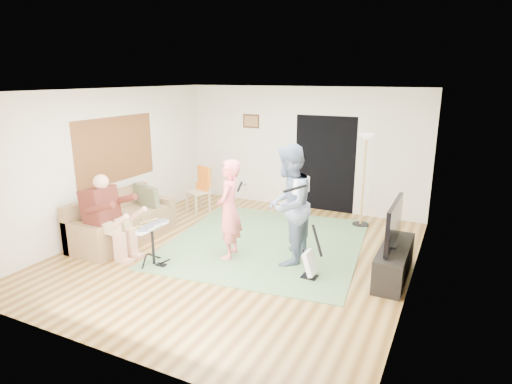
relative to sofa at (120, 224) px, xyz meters
The scene contains 19 objects.
floor 2.33m from the sofa, ahead, with size 6.00×6.00×0.00m, color brown.
walls 2.55m from the sofa, ahead, with size 5.50×6.00×2.70m, color beige, non-canonical shape.
ceiling 3.35m from the sofa, ahead, with size 6.00×6.00×0.00m, color white.
window_blinds 1.45m from the sofa, 130.38° to the left, with size 2.05×2.05×0.00m, color brown.
doorway 4.44m from the sofa, 49.46° to the left, with size 2.10×2.10×0.00m, color black.
picture_frame 3.84m from the sofa, 72.60° to the left, with size 0.42×0.03×0.32m, color #3F2314.
area_rug 2.70m from the sofa, 21.12° to the left, with size 3.31×3.55×0.02m, color #517849.
sofa is the anchor object (origin of this frame).
drummer 0.82m from the sofa, 56.92° to the right, with size 0.90×0.50×1.38m.
drum_kit 1.45m from the sofa, 26.72° to the right, with size 0.37×0.67×0.69m.
singer 2.29m from the sofa, ahead, with size 0.60×0.39×1.64m, color #FA6D70.
microphone 2.60m from the sofa, ahead, with size 0.06×0.06×0.24m, color black, non-canonical shape.
guitarist 3.25m from the sofa, ahead, with size 0.93×0.72×1.91m, color slate.
guitar_held 3.53m from the sofa, ahead, with size 0.12×0.60×0.26m, color white, non-canonical shape.
guitar_spare 3.69m from the sofa, ahead, with size 0.31×0.27×0.85m.
torchiere_lamp 4.78m from the sofa, 34.84° to the left, with size 0.33×0.33×1.85m.
dining_chair 2.07m from the sofa, 78.98° to the left, with size 0.55×0.57×0.99m.
tv_cabinet 4.82m from the sofa, ahead, with size 0.40×1.40×0.50m, color black.
television 4.81m from the sofa, ahead, with size 0.06×1.17×0.65m, color black.
Camera 1 is at (3.21, -5.92, 2.92)m, focal length 30.00 mm.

